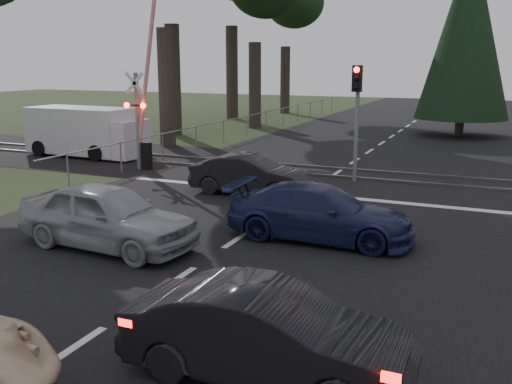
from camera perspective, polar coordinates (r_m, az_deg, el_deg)
The scene contains 15 objects.
ground at distance 11.47m, azimuth -8.19°, elevation -8.84°, with size 120.00×120.00×0.00m, color #2E3A1A.
road at distance 20.32m, azimuth 6.54°, elevation 0.86°, with size 14.00×100.00×0.01m, color black.
rail_corridor at distance 22.20m, azimuth 8.02°, elevation 1.85°, with size 120.00×8.00×0.01m, color black.
stop_line at distance 18.64m, azimuth 4.94°, elevation -0.18°, with size 13.00×0.35×0.00m, color silver.
rail_near at distance 21.44m, azimuth 7.46°, elevation 1.59°, with size 120.00×0.12×0.10m, color #59544C.
rail_far at distance 22.96m, azimuth 8.55°, elevation 2.31°, with size 120.00×0.12×0.10m, color #59544C.
crossing_signal at distance 22.94m, azimuth -11.31°, elevation 7.26°, with size 1.62×0.38×6.96m.
traffic_signal_center at distance 20.32m, azimuth 10.03°, elevation 8.73°, with size 0.32×0.48×4.10m.
conifer_tree at distance 35.17m, azimuth 20.36°, elevation 15.05°, with size 5.20×5.20×11.00m.
fence_left at distance 34.56m, azimuth 0.08°, elevation 5.92°, with size 0.10×36.00×1.20m, color slate, non-canonical shape.
dark_hatchback at distance 7.87m, azimuth 1.09°, elevation -14.13°, with size 1.37×3.94×1.30m, color black.
silver_car at distance 13.57m, azimuth -14.65°, elevation -2.35°, with size 1.77×4.40×1.50m, color gray.
blue_sedan at distance 13.85m, azimuth 6.43°, elevation -2.09°, with size 1.85×4.54×1.32m, color #171E47.
dark_car_far at distance 18.42m, azimuth -0.57°, elevation 1.71°, with size 1.36×3.89×1.28m, color black.
white_van at distance 26.96m, azimuth -16.40°, elevation 5.79°, with size 5.68×2.34×2.19m.
Camera 1 is at (5.62, -9.06, 4.24)m, focal length 40.00 mm.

